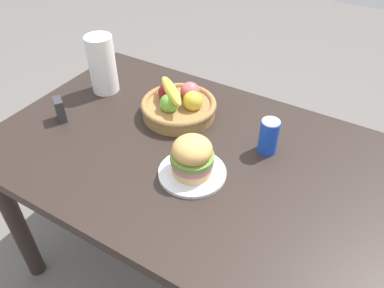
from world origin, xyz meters
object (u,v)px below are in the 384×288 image
(paper_towel_roll, at_px, (102,64))
(napkin_holder, at_px, (60,110))
(soda_can, at_px, (269,136))
(sandwich, at_px, (192,156))
(fruit_basket, at_px, (179,104))
(plate, at_px, (192,173))

(paper_towel_roll, xyz_separation_m, napkin_holder, (-0.00, -0.25, -0.07))
(napkin_holder, bearing_deg, soda_can, 50.58)
(sandwich, bearing_deg, paper_towel_roll, 156.47)
(fruit_basket, height_order, napkin_holder, fruit_basket)
(plate, bearing_deg, sandwich, 0.00)
(paper_towel_roll, bearing_deg, napkin_holder, -90.89)
(sandwich, height_order, paper_towel_roll, paper_towel_roll)
(paper_towel_roll, relative_size, napkin_holder, 2.67)
(fruit_basket, relative_size, paper_towel_roll, 1.21)
(fruit_basket, bearing_deg, plate, -50.23)
(soda_can, bearing_deg, plate, -124.72)
(soda_can, relative_size, fruit_basket, 0.43)
(soda_can, relative_size, paper_towel_roll, 0.53)
(soda_can, height_order, paper_towel_roll, paper_towel_roll)
(paper_towel_roll, bearing_deg, soda_can, -1.48)
(paper_towel_roll, height_order, napkin_holder, paper_towel_roll)
(plate, bearing_deg, napkin_holder, 179.96)
(soda_can, xyz_separation_m, napkin_holder, (-0.74, -0.23, -0.02))
(soda_can, distance_m, napkin_holder, 0.78)
(sandwich, relative_size, fruit_basket, 0.48)
(paper_towel_roll, bearing_deg, fruit_basket, 0.95)
(paper_towel_roll, distance_m, napkin_holder, 0.26)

